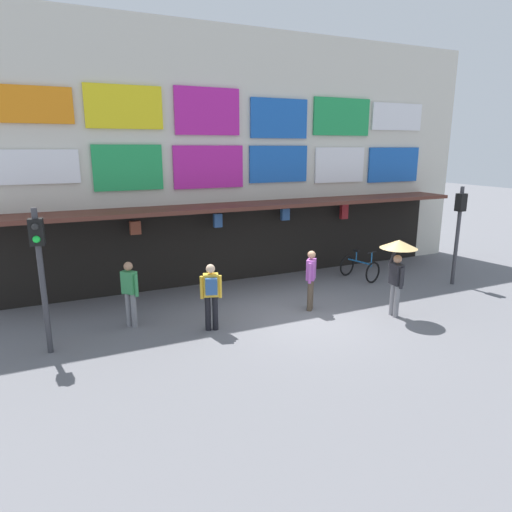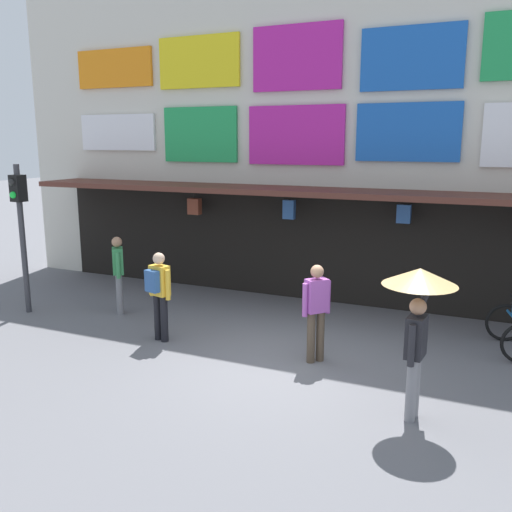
{
  "view_description": "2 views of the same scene",
  "coord_description": "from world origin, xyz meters",
  "px_view_note": "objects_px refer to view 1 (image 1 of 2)",
  "views": [
    {
      "loc": [
        -5.77,
        -9.54,
        4.41
      ],
      "look_at": [
        -0.82,
        1.29,
        1.48
      ],
      "focal_mm": 31.2,
      "sensor_mm": 36.0,
      "label": 1
    },
    {
      "loc": [
        3.08,
        -7.96,
        3.67
      ],
      "look_at": [
        -0.84,
        0.88,
        1.64
      ],
      "focal_mm": 38.5,
      "sensor_mm": 36.0,
      "label": 2
    }
  ],
  "objects_px": {
    "traffic_light_near": "(40,258)",
    "traffic_light_far": "(459,220)",
    "pedestrian_in_black": "(211,292)",
    "pedestrian_in_blue": "(311,277)",
    "pedestrian_with_umbrella": "(398,256)",
    "bicycle_parked": "(360,268)",
    "pedestrian_in_purple": "(130,290)"
  },
  "relations": [
    {
      "from": "traffic_light_far",
      "to": "pedestrian_in_purple",
      "type": "bearing_deg",
      "value": 175.87
    },
    {
      "from": "pedestrian_in_black",
      "to": "pedestrian_with_umbrella",
      "type": "relative_size",
      "value": 0.81
    },
    {
      "from": "traffic_light_near",
      "to": "pedestrian_with_umbrella",
      "type": "bearing_deg",
      "value": -9.66
    },
    {
      "from": "bicycle_parked",
      "to": "pedestrian_with_umbrella",
      "type": "xyz_separation_m",
      "value": [
        -1.28,
        -3.16,
        1.25
      ]
    },
    {
      "from": "traffic_light_near",
      "to": "pedestrian_in_black",
      "type": "relative_size",
      "value": 1.9
    },
    {
      "from": "bicycle_parked",
      "to": "pedestrian_with_umbrella",
      "type": "height_order",
      "value": "pedestrian_with_umbrella"
    },
    {
      "from": "traffic_light_far",
      "to": "pedestrian_in_black",
      "type": "bearing_deg",
      "value": -177.73
    },
    {
      "from": "traffic_light_near",
      "to": "traffic_light_far",
      "type": "height_order",
      "value": "same"
    },
    {
      "from": "traffic_light_far",
      "to": "pedestrian_in_black",
      "type": "relative_size",
      "value": 1.9
    },
    {
      "from": "traffic_light_far",
      "to": "pedestrian_in_purple",
      "type": "xyz_separation_m",
      "value": [
        -10.24,
        0.74,
        -1.19
      ]
    },
    {
      "from": "traffic_light_far",
      "to": "bicycle_parked",
      "type": "relative_size",
      "value": 2.47
    },
    {
      "from": "traffic_light_far",
      "to": "pedestrian_in_black",
      "type": "xyz_separation_m",
      "value": [
        -8.49,
        -0.34,
        -1.16
      ]
    },
    {
      "from": "pedestrian_in_blue",
      "to": "pedestrian_in_black",
      "type": "relative_size",
      "value": 1.0
    },
    {
      "from": "traffic_light_near",
      "to": "traffic_light_far",
      "type": "bearing_deg",
      "value": 0.09
    },
    {
      "from": "traffic_light_near",
      "to": "pedestrian_in_purple",
      "type": "xyz_separation_m",
      "value": [
        1.89,
        0.76,
        -1.19
      ]
    },
    {
      "from": "traffic_light_near",
      "to": "pedestrian_in_purple",
      "type": "height_order",
      "value": "traffic_light_near"
    },
    {
      "from": "traffic_light_near",
      "to": "pedestrian_in_purple",
      "type": "distance_m",
      "value": 2.36
    },
    {
      "from": "pedestrian_in_blue",
      "to": "pedestrian_in_black",
      "type": "height_order",
      "value": "same"
    },
    {
      "from": "pedestrian_in_blue",
      "to": "pedestrian_with_umbrella",
      "type": "bearing_deg",
      "value": -36.8
    },
    {
      "from": "pedestrian_in_black",
      "to": "pedestrian_with_umbrella",
      "type": "distance_m",
      "value": 4.92
    },
    {
      "from": "pedestrian_in_purple",
      "to": "pedestrian_in_blue",
      "type": "relative_size",
      "value": 1.0
    },
    {
      "from": "pedestrian_in_purple",
      "to": "bicycle_parked",
      "type": "bearing_deg",
      "value": 7.11
    },
    {
      "from": "pedestrian_in_blue",
      "to": "pedestrian_with_umbrella",
      "type": "relative_size",
      "value": 0.81
    },
    {
      "from": "traffic_light_far",
      "to": "pedestrian_in_blue",
      "type": "xyz_separation_m",
      "value": [
        -5.53,
        -0.11,
        -1.19
      ]
    },
    {
      "from": "pedestrian_in_purple",
      "to": "pedestrian_with_umbrella",
      "type": "relative_size",
      "value": 0.81
    },
    {
      "from": "traffic_light_near",
      "to": "pedestrian_in_blue",
      "type": "xyz_separation_m",
      "value": [
        6.6,
        -0.09,
        -1.19
      ]
    },
    {
      "from": "pedestrian_with_umbrella",
      "to": "pedestrian_in_purple",
      "type": "bearing_deg",
      "value": 161.4
    },
    {
      "from": "pedestrian_in_blue",
      "to": "traffic_light_far",
      "type": "bearing_deg",
      "value": 1.12
    },
    {
      "from": "bicycle_parked",
      "to": "traffic_light_near",
      "type": "bearing_deg",
      "value": -169.85
    },
    {
      "from": "traffic_light_far",
      "to": "pedestrian_with_umbrella",
      "type": "bearing_deg",
      "value": -158.87
    },
    {
      "from": "traffic_light_near",
      "to": "pedestrian_in_blue",
      "type": "height_order",
      "value": "traffic_light_near"
    },
    {
      "from": "bicycle_parked",
      "to": "pedestrian_in_purple",
      "type": "height_order",
      "value": "pedestrian_in_purple"
    }
  ]
}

